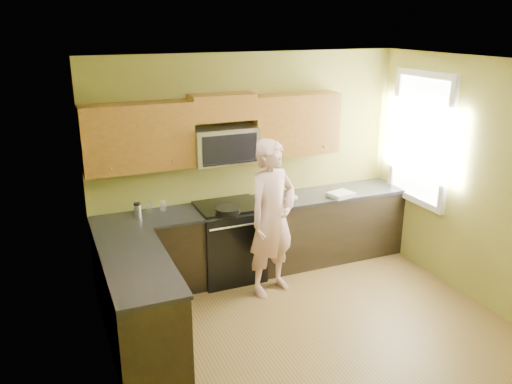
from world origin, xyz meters
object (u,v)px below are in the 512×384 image
woman (272,218)px  frying_pan (228,213)px  stove (229,241)px  travel_mug (138,218)px  butter_tub (263,205)px  microwave (224,162)px

woman → frying_pan: bearing=128.4°
woman → frying_pan: (-0.44, 0.27, 0.04)m
stove → travel_mug: (-1.07, 0.06, 0.45)m
woman → butter_tub: 0.43m
microwave → frying_pan: bearing=-104.7°
woman → frying_pan: 0.51m
stove → travel_mug: size_ratio=5.34×
butter_tub → stove: bearing=166.6°
microwave → butter_tub: microwave is taller
stove → woman: (0.34, -0.53, 0.44)m
microwave → frying_pan: microwave is taller
frying_pan → travel_mug: (-0.97, 0.31, -0.03)m
microwave → stove: bearing=-90.0°
stove → butter_tub: bearing=-13.4°
butter_tub → travel_mug: (-1.48, 0.16, 0.00)m
stove → microwave: microwave is taller
microwave → woman: size_ratio=0.42×
stove → travel_mug: 1.16m
stove → frying_pan: bearing=-111.4°
microwave → butter_tub: 0.70m
stove → butter_tub: (0.41, -0.10, 0.45)m
stove → frying_pan: (-0.10, -0.26, 0.47)m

